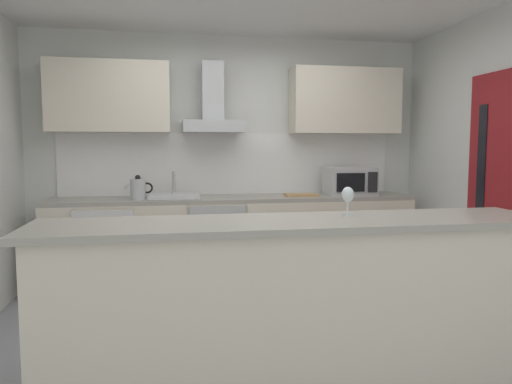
{
  "coord_description": "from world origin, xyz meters",
  "views": [
    {
      "loc": [
        -0.67,
        -3.38,
        1.41
      ],
      "look_at": [
        0.02,
        0.4,
        1.05
      ],
      "focal_mm": 33.67,
      "sensor_mm": 36.0,
      "label": 1
    }
  ],
  "objects_px": {
    "oven": "(215,240)",
    "microwave": "(350,181)",
    "refrigerator": "(107,247)",
    "chopping_board": "(301,195)",
    "range_hood": "(213,110)",
    "kettle": "(138,188)",
    "sink": "(174,195)",
    "wine_glass": "(348,196)"
  },
  "relations": [
    {
      "from": "sink",
      "to": "refrigerator",
      "type": "bearing_deg",
      "value": -178.81
    },
    {
      "from": "oven",
      "to": "kettle",
      "type": "height_order",
      "value": "kettle"
    },
    {
      "from": "range_hood",
      "to": "chopping_board",
      "type": "xyz_separation_m",
      "value": [
        0.91,
        -0.15,
        -0.88
      ]
    },
    {
      "from": "kettle",
      "to": "chopping_board",
      "type": "height_order",
      "value": "kettle"
    },
    {
      "from": "range_hood",
      "to": "kettle",
      "type": "bearing_deg",
      "value": -167.81
    },
    {
      "from": "microwave",
      "to": "sink",
      "type": "bearing_deg",
      "value": 178.79
    },
    {
      "from": "kettle",
      "to": "range_hood",
      "type": "height_order",
      "value": "range_hood"
    },
    {
      "from": "sink",
      "to": "chopping_board",
      "type": "bearing_deg",
      "value": -1.51
    },
    {
      "from": "range_hood",
      "to": "wine_glass",
      "type": "xyz_separation_m",
      "value": [
        0.62,
        -2.22,
        -0.67
      ]
    },
    {
      "from": "oven",
      "to": "kettle",
      "type": "xyz_separation_m",
      "value": [
        -0.76,
        -0.03,
        0.55
      ]
    },
    {
      "from": "oven",
      "to": "sink",
      "type": "height_order",
      "value": "sink"
    },
    {
      "from": "kettle",
      "to": "wine_glass",
      "type": "relative_size",
      "value": 1.62
    },
    {
      "from": "kettle",
      "to": "range_hood",
      "type": "relative_size",
      "value": 0.4
    },
    {
      "from": "wine_glass",
      "to": "kettle",
      "type": "bearing_deg",
      "value": 123.79
    },
    {
      "from": "oven",
      "to": "refrigerator",
      "type": "distance_m",
      "value": 1.07
    },
    {
      "from": "wine_glass",
      "to": "chopping_board",
      "type": "xyz_separation_m",
      "value": [
        0.29,
        2.06,
        -0.2
      ]
    },
    {
      "from": "range_hood",
      "to": "wine_glass",
      "type": "relative_size",
      "value": 4.05
    },
    {
      "from": "oven",
      "to": "microwave",
      "type": "distance_m",
      "value": 1.56
    },
    {
      "from": "range_hood",
      "to": "chopping_board",
      "type": "height_order",
      "value": "range_hood"
    },
    {
      "from": "kettle",
      "to": "wine_glass",
      "type": "bearing_deg",
      "value": -56.21
    },
    {
      "from": "refrigerator",
      "to": "microwave",
      "type": "relative_size",
      "value": 1.7
    },
    {
      "from": "oven",
      "to": "refrigerator",
      "type": "bearing_deg",
      "value": -179.85
    },
    {
      "from": "wine_glass",
      "to": "refrigerator",
      "type": "bearing_deg",
      "value": 128.98
    },
    {
      "from": "microwave",
      "to": "refrigerator",
      "type": "bearing_deg",
      "value": 179.43
    },
    {
      "from": "sink",
      "to": "range_hood",
      "type": "distance_m",
      "value": 0.96
    },
    {
      "from": "refrigerator",
      "to": "chopping_board",
      "type": "bearing_deg",
      "value": -0.61
    },
    {
      "from": "range_hood",
      "to": "wine_glass",
      "type": "height_order",
      "value": "range_hood"
    },
    {
      "from": "oven",
      "to": "wine_glass",
      "type": "relative_size",
      "value": 4.5
    },
    {
      "from": "oven",
      "to": "range_hood",
      "type": "distance_m",
      "value": 1.33
    },
    {
      "from": "oven",
      "to": "microwave",
      "type": "height_order",
      "value": "microwave"
    },
    {
      "from": "sink",
      "to": "range_hood",
      "type": "xyz_separation_m",
      "value": [
        0.41,
        0.12,
        0.86
      ]
    },
    {
      "from": "kettle",
      "to": "chopping_board",
      "type": "xyz_separation_m",
      "value": [
        1.66,
        0.01,
        -0.09
      ]
    },
    {
      "from": "kettle",
      "to": "wine_glass",
      "type": "xyz_separation_m",
      "value": [
        1.37,
        -2.05,
        0.11
      ]
    },
    {
      "from": "range_hood",
      "to": "wine_glass",
      "type": "bearing_deg",
      "value": -74.4
    },
    {
      "from": "oven",
      "to": "sink",
      "type": "xyz_separation_m",
      "value": [
        -0.41,
        0.01,
        0.47
      ]
    },
    {
      "from": "sink",
      "to": "kettle",
      "type": "distance_m",
      "value": 0.36
    },
    {
      "from": "range_hood",
      "to": "refrigerator",
      "type": "bearing_deg",
      "value": -172.94
    },
    {
      "from": "chopping_board",
      "to": "range_hood",
      "type": "bearing_deg",
      "value": 170.42
    },
    {
      "from": "kettle",
      "to": "range_hood",
      "type": "xyz_separation_m",
      "value": [
        0.76,
        0.16,
        0.78
      ]
    },
    {
      "from": "oven",
      "to": "microwave",
      "type": "relative_size",
      "value": 1.6
    },
    {
      "from": "kettle",
      "to": "wine_glass",
      "type": "height_order",
      "value": "wine_glass"
    },
    {
      "from": "range_hood",
      "to": "chopping_board",
      "type": "relative_size",
      "value": 2.12
    }
  ]
}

